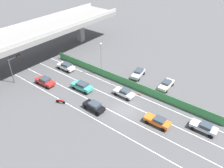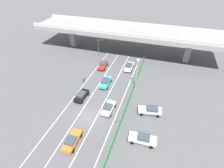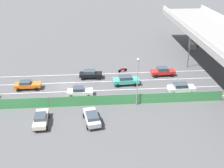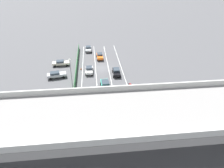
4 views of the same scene
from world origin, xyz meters
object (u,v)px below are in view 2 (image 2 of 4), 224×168
Objects in this scene: car_sedan_white at (129,66)px; traffic_cone at (116,120)px; car_hatchback_white at (108,108)px; car_taxi_orange at (72,141)px; parked_sedan_cream at (143,139)px; traffic_light at (101,45)px; car_sedan_red at (103,65)px; car_taxi_teal at (105,82)px; car_sedan_black at (81,95)px; motorcycle at (84,79)px; parked_wagon_silver at (150,110)px; street_lamp at (137,72)px.

car_sedan_white is 7.55× the size of traffic_cone.
car_hatchback_white is 0.95× the size of car_taxi_orange.
parked_sedan_cream is 0.83× the size of traffic_light.
car_sedan_white is 7.40m from car_sedan_red.
car_taxi_orange is at bearing -127.93° from traffic_cone.
car_sedan_black is (-3.33, -6.36, -0.05)m from car_taxi_teal.
parked_wagon_silver is (17.54, -6.38, 0.45)m from motorcycle.
parked_wagon_silver is at bearing 44.38° from car_taxi_orange.
car_taxi_orange is 0.96× the size of parked_sedan_cream.
parked_wagon_silver is 7.22m from traffic_cone.
traffic_light is (-17.65, 27.35, 3.11)m from parked_sedan_cream.
motorcycle is (-2.50, 6.44, -0.44)m from car_sedan_black.
parked_wagon_silver reaches higher than car_taxi_orange.
car_sedan_white reaches higher than motorcycle.
car_hatchback_white is at bearing -66.12° from traffic_light.
car_hatchback_white is 8.95m from car_taxi_teal.
parked_sedan_cream is 0.98× the size of parked_wagon_silver.
car_taxi_teal is 11.93m from traffic_cone.
car_taxi_teal is 0.99× the size of parked_wagon_silver.
parked_sedan_cream is at bearing -73.49° from street_lamp.
traffic_light reaches higher than motorcycle.
traffic_light is at bearing 91.55° from motorcycle.
car_sedan_red is at bearing 114.55° from car_taxi_teal.
motorcycle is (-9.42, 8.29, -0.42)m from car_hatchback_white.
motorcycle is at bearing 141.95° from parked_sedan_cream.
car_taxi_orange reaches higher than motorcycle.
traffic_light reaches higher than car_hatchback_white.
car_sedan_black is at bearing 108.34° from car_taxi_orange.
parked_wagon_silver is at bearing 0.25° from car_sedan_black.
parked_sedan_cream is (11.10, 3.99, 0.02)m from car_taxi_orange.
street_lamp is 12.94× the size of traffic_cone.
parked_wagon_silver is at bearing -57.64° from street_lamp.
parked_wagon_silver is 0.62× the size of street_lamp.
parked_sedan_cream is at bearing -28.24° from traffic_cone.
parked_wagon_silver is at bearing 87.83° from parked_sedan_cream.
street_lamp reaches higher than motorcycle.
street_lamp is (13.43, -13.14, 0.73)m from traffic_light.
car_sedan_red is 7.68× the size of traffic_cone.
car_sedan_white is 0.58× the size of street_lamp.
car_sedan_white is at bearing 67.27° from car_taxi_teal.
car_taxi_orange is at bearing -109.43° from car_hatchback_white.
car_sedan_white is 0.81× the size of traffic_light.
car_sedan_red is (-7.27, -1.39, -0.03)m from car_sedan_white.
motorcycle is at bearing 137.96° from traffic_cone.
car_taxi_orange is 11.80m from parked_sedan_cream.
traffic_cone is (5.47, 7.02, -0.58)m from car_taxi_orange.
car_hatchback_white is at bearing 146.34° from parked_sedan_cream.
car_taxi_orange is 0.94× the size of parked_wagon_silver.
traffic_cone is (11.64, -10.49, -0.18)m from motorcycle.
traffic_cone is (12.01, -24.33, -3.71)m from traffic_light.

